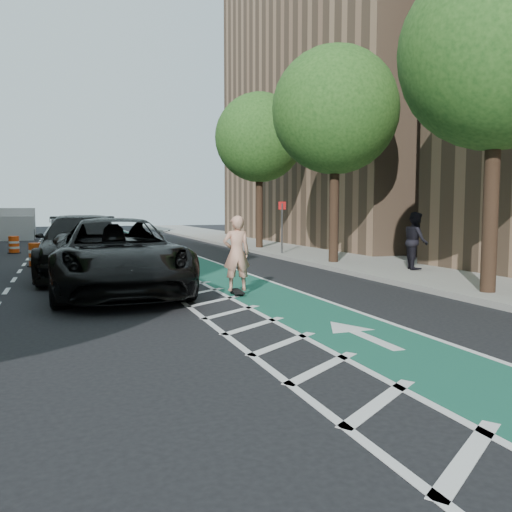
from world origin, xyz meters
name	(u,v)px	position (x,y,z in m)	size (l,w,h in m)	color
ground	(159,317)	(0.00, 0.00, 0.00)	(120.00, 120.00, 0.00)	black
bike_lane	(193,264)	(3.00, 10.00, 0.01)	(2.00, 90.00, 0.01)	#185542
buffer_strip	(154,265)	(1.50, 10.00, 0.01)	(1.40, 90.00, 0.01)	silver
sidewalk_right	(340,257)	(9.50, 10.00, 0.07)	(5.00, 90.00, 0.15)	gray
curb_right	(288,259)	(7.05, 10.00, 0.08)	(0.12, 90.00, 0.16)	gray
building_right_far	(378,94)	(17.50, 20.00, 9.50)	(14.00, 22.00, 19.00)	#84664C
tree_r_b	(486,57)	(7.90, 0.00, 5.77)	(4.20, 4.20, 7.90)	#382619
tree_r_c	(330,113)	(7.90, 8.00, 5.77)	(4.20, 4.20, 7.90)	#382619
tree_r_d	(258,139)	(7.90, 16.00, 5.77)	(4.20, 4.20, 7.90)	#382619
sign_post	(282,227)	(7.60, 12.00, 1.35)	(0.35, 0.08, 2.47)	#4C4C4C
skateboard	(237,291)	(2.30, 2.15, 0.09)	(0.33, 0.88, 0.12)	black
skateboarder	(236,253)	(2.30, 2.15, 1.05)	(0.68, 0.45, 1.87)	tan
suv_near	(116,256)	(-0.49, 3.59, 0.96)	(3.18, 6.90, 1.92)	black
suv_far	(83,246)	(-1.15, 7.50, 0.98)	(2.74, 6.73, 1.95)	black
car_grey	(64,230)	(-1.64, 27.09, 0.73)	(1.55, 4.45, 1.47)	#5C5B60
pedestrian	(416,241)	(9.25, 4.40, 1.11)	(0.93, 0.72, 1.91)	black
box_truck	(17,225)	(-4.80, 31.76, 1.02)	(2.58, 5.40, 2.21)	silver
barrel_b	(36,255)	(-2.72, 11.07, 0.42)	(0.65, 0.65, 0.89)	#DC460B
barrel_c	(14,245)	(-4.00, 18.00, 0.39)	(0.61, 0.61, 0.83)	#F1470C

